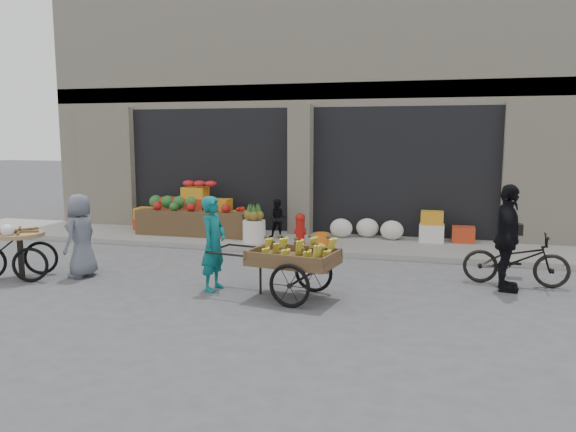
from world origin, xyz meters
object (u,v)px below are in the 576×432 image
(vendor_grey, at_px, (81,236))
(fire_hydrant, at_px, (300,228))
(vendor_woman, at_px, (214,243))
(bicycle, at_px, (516,259))
(banana_cart, at_px, (291,255))
(seated_person, at_px, (278,219))
(tricycle_cart, at_px, (20,248))
(pineapple_bin, at_px, (254,231))
(orange_bucket, at_px, (322,239))
(cyclist, at_px, (507,238))

(vendor_grey, bearing_deg, fire_hydrant, 137.23)
(vendor_woman, xyz_separation_m, bicycle, (4.85, 1.62, -0.33))
(banana_cart, bearing_deg, seated_person, 118.16)
(fire_hydrant, height_order, tricycle_cart, tricycle_cart)
(fire_hydrant, relative_size, banana_cart, 0.30)
(bicycle, bearing_deg, vendor_woman, 111.76)
(fire_hydrant, xyz_separation_m, vendor_woman, (-0.59, -3.54, 0.28))
(pineapple_bin, xyz_separation_m, orange_bucket, (1.60, -0.10, -0.10))
(tricycle_cart, bearing_deg, seated_person, 30.45)
(vendor_grey, bearing_deg, orange_bucket, 132.70)
(pineapple_bin, relative_size, vendor_grey, 0.35)
(orange_bucket, bearing_deg, tricycle_cart, -141.68)
(vendor_woman, bearing_deg, tricycle_cart, 99.54)
(seated_person, distance_m, tricycle_cart, 5.64)
(seated_person, xyz_separation_m, bicycle, (4.96, -2.57, -0.13))
(pineapple_bin, distance_m, tricycle_cart, 4.92)
(banana_cart, height_order, tricycle_cart, tricycle_cart)
(pineapple_bin, bearing_deg, vendor_grey, -122.23)
(orange_bucket, distance_m, bicycle, 4.20)
(fire_hydrant, relative_size, tricycle_cart, 0.49)
(orange_bucket, xyz_separation_m, vendor_woman, (-1.09, -3.49, 0.51))
(orange_bucket, xyz_separation_m, bicycle, (3.76, -1.87, 0.18))
(orange_bucket, height_order, vendor_grey, vendor_grey)
(pineapple_bin, height_order, vendor_woman, vendor_woman)
(pineapple_bin, relative_size, cyclist, 0.29)
(pineapple_bin, bearing_deg, cyclist, -24.63)
(pineapple_bin, xyz_separation_m, banana_cart, (1.86, -3.72, 0.31))
(vendor_woman, relative_size, cyclist, 0.89)
(vendor_grey, distance_m, bicycle, 7.64)
(pineapple_bin, xyz_separation_m, bicycle, (5.36, -1.97, 0.08))
(pineapple_bin, distance_m, bicycle, 5.71)
(banana_cart, bearing_deg, vendor_woman, -175.84)
(cyclist, bearing_deg, banana_cart, 115.47)
(tricycle_cart, xyz_separation_m, cyclist, (8.27, 1.45, 0.32))
(vendor_grey, xyz_separation_m, cyclist, (7.30, 1.03, 0.13))
(fire_hydrant, bearing_deg, cyclist, -29.70)
(tricycle_cart, xyz_separation_m, bicycle, (8.47, 1.85, -0.11))
(vendor_grey, bearing_deg, seated_person, 148.87)
(pineapple_bin, height_order, vendor_grey, vendor_grey)
(pineapple_bin, xyz_separation_m, vendor_grey, (-2.14, -3.40, 0.38))
(tricycle_cart, height_order, bicycle, tricycle_cart)
(orange_bucket, bearing_deg, pineapple_bin, 176.42)
(banana_cart, relative_size, bicycle, 1.38)
(tricycle_cart, distance_m, cyclist, 8.40)
(fire_hydrant, xyz_separation_m, orange_bucket, (0.50, -0.05, -0.23))
(cyclist, bearing_deg, orange_bucket, 60.77)
(cyclist, bearing_deg, bicycle, -23.33)
(vendor_grey, bearing_deg, vendor_woman, 87.08)
(pineapple_bin, height_order, seated_person, seated_person)
(bicycle, bearing_deg, vendor_grey, 104.01)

